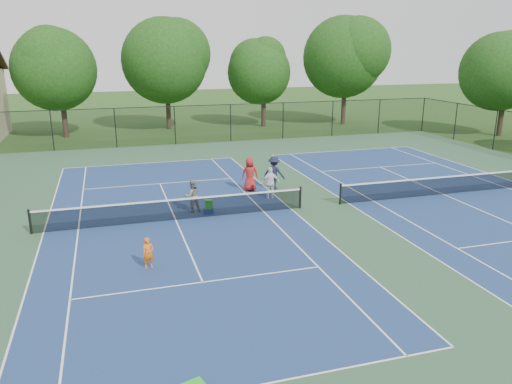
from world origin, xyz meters
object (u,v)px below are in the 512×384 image
object	(u,v)px
tree_back_b	(166,56)
ball_hopper	(209,204)
bystander_b	(274,173)
tree_side_e	(508,67)
tree_back_a	(59,64)
instructor	(192,196)
child_player	(148,253)
bystander_a	(271,183)
tree_back_c	(264,68)
tree_back_d	(346,53)
bystander_c	(250,174)
ball_crate	(209,211)

from	to	relation	value
tree_back_b	ball_hopper	world-z (taller)	tree_back_b
bystander_b	tree_side_e	bearing A→B (deg)	-118.83
tree_back_b	tree_back_a	bearing A→B (deg)	-167.47
tree_side_e	bystander_b	bearing A→B (deg)	-156.63
instructor	bystander_b	bearing A→B (deg)	-162.45
child_player	ball_hopper	size ratio (longest dim) A/B	2.72
instructor	bystander_a	distance (m)	4.31
tree_back_c	child_player	bearing A→B (deg)	-114.56
tree_side_e	ball_hopper	bearing A→B (deg)	-154.42
tree_back_c	bystander_b	size ratio (longest dim) A/B	4.63
instructor	ball_hopper	world-z (taller)	instructor
tree_back_d	bystander_c	world-z (taller)	tree_back_d
tree_side_e	child_player	bearing A→B (deg)	-149.34
tree_back_a	bystander_a	world-z (taller)	tree_back_a
tree_back_a	tree_back_d	world-z (taller)	tree_back_d
tree_back_d	tree_back_c	bearing A→B (deg)	172.87
bystander_a	bystander_c	xyz separation A→B (m)	(-0.62, 1.62, 0.09)
tree_side_e	bystander_b	xyz separation A→B (m)	(-24.17, -10.45, -4.90)
child_player	ball_hopper	world-z (taller)	child_player
tree_back_a	ball_crate	world-z (taller)	tree_back_a
bystander_c	ball_crate	world-z (taller)	bystander_c
instructor	ball_hopper	xyz separation A→B (m)	(0.66, -0.54, -0.31)
tree_back_c	ball_hopper	size ratio (longest dim) A/B	20.55
tree_back_a	bystander_b	bearing A→B (deg)	-59.94
ball_crate	child_player	bearing A→B (deg)	-121.80
tree_back_d	ball_hopper	distance (m)	30.59
bystander_a	bystander_b	size ratio (longest dim) A/B	0.90
child_player	bystander_c	xyz separation A→B (m)	(6.07, 8.34, 0.35)
child_player	tree_side_e	bearing A→B (deg)	18.99
tree_back_c	instructor	size ratio (longest dim) A/B	5.37
bystander_a	bystander_c	size ratio (longest dim) A/B	0.90
bystander_a	ball_crate	distance (m)	3.92
instructor	tree_back_c	bearing A→B (deg)	-125.24
tree_back_a	ball_crate	distance (m)	25.49
tree_side_e	bystander_c	bearing A→B (deg)	-157.85
bystander_c	tree_back_d	bearing A→B (deg)	-116.02
tree_back_a	tree_side_e	distance (m)	37.36
tree_back_a	child_player	xyz separation A→B (m)	(4.42, -28.72, -5.48)
instructor	bystander_c	size ratio (longest dim) A/B	0.86
ball_crate	ball_hopper	world-z (taller)	ball_hopper
tree_back_d	child_player	xyz separation A→B (m)	(-21.58, -28.72, -6.27)
tree_back_a	bystander_c	world-z (taller)	tree_back_a
tree_back_b	tree_back_c	world-z (taller)	tree_back_b
tree_back_a	bystander_b	size ratio (longest dim) A/B	5.05
tree_back_b	tree_side_e	xyz separation A→B (m)	(27.00, -12.00, -0.79)
bystander_b	ball_crate	bearing A→B (deg)	74.46
tree_back_b	ball_crate	world-z (taller)	tree_back_b
tree_back_b	tree_side_e	distance (m)	29.56
child_player	ball_crate	bearing A→B (deg)	46.53
tree_back_b	bystander_b	bearing A→B (deg)	-82.81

